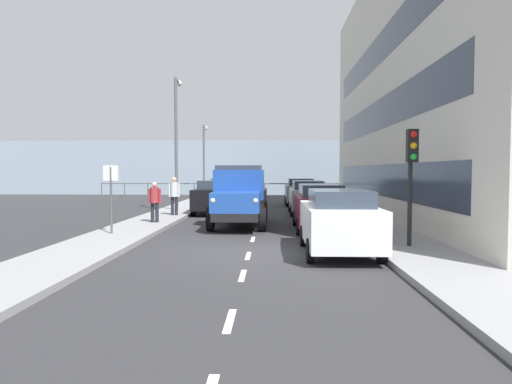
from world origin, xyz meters
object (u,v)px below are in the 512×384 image
car_navy_oppositeside_1 (224,192)px  pedestrian_near_railing (174,193)px  car_white_kerbside_near (339,221)px  lamp_post_far (204,154)px  car_black_oppositeside_0 (214,196)px  street_sign (111,187)px  pedestrian_couple_a (155,199)px  truck_vintage_blue (239,197)px  car_silver_kerbside_2 (307,197)px  lamp_post_promenade (177,132)px  car_grey_kerbside_3 (300,191)px  traffic_light_near (412,162)px  car_maroon_kerbside_1 (320,206)px

car_navy_oppositeside_1 → pedestrian_near_railing: size_ratio=2.44×
pedestrian_near_railing → car_white_kerbside_near: bearing=125.5°
lamp_post_far → car_navy_oppositeside_1: bearing=109.5°
car_black_oppositeside_0 → street_sign: street_sign is taller
car_black_oppositeside_0 → car_navy_oppositeside_1: (-0.00, -5.33, 0.00)m
pedestrian_couple_a → car_black_oppositeside_0: bearing=-107.6°
truck_vintage_blue → pedestrian_near_railing: bearing=-44.2°
car_silver_kerbside_2 → pedestrian_couple_a: bearing=37.5°
lamp_post_promenade → car_grey_kerbside_3: bearing=-144.2°
truck_vintage_blue → pedestrian_couple_a: (3.42, -0.20, -0.08)m
car_grey_kerbside_3 → lamp_post_far: 9.52m
truck_vintage_blue → lamp_post_promenade: 7.91m
lamp_post_promenade → traffic_light_near: bearing=127.5°
pedestrian_near_railing → traffic_light_near: bearing=134.5°
car_black_oppositeside_0 → street_sign: bearing=75.2°
truck_vintage_blue → lamp_post_far: size_ratio=1.02×
traffic_light_near → street_sign: traffic_light_near is taller
car_black_oppositeside_0 → car_silver_kerbside_2: bearing=175.8°
car_maroon_kerbside_1 → car_white_kerbside_near: bearing=90.0°
truck_vintage_blue → lamp_post_promenade: (3.77, -6.23, 3.09)m
car_maroon_kerbside_1 → car_black_oppositeside_0: 8.00m
pedestrian_near_railing → car_black_oppositeside_0: bearing=-123.2°
car_grey_kerbside_3 → lamp_post_promenade: size_ratio=0.60×
car_white_kerbside_near → street_sign: size_ratio=1.81×
car_navy_oppositeside_1 → lamp_post_promenade: bearing=66.2°
lamp_post_far → street_sign: size_ratio=2.47×
car_silver_kerbside_2 → pedestrian_couple_a: size_ratio=2.54×
car_grey_kerbside_3 → lamp_post_far: bearing=-40.1°
car_black_oppositeside_0 → car_grey_kerbside_3: bearing=-130.5°
car_maroon_kerbside_1 → car_grey_kerbside_3: same height
car_maroon_kerbside_1 → car_grey_kerbside_3: size_ratio=1.02×
pedestrian_couple_a → street_sign: 3.40m
car_white_kerbside_near → car_black_oppositeside_0: size_ratio=0.95×
car_black_oppositeside_0 → car_navy_oppositeside_1: bearing=-90.0°
pedestrian_near_railing → street_sign: bearing=83.3°
car_black_oppositeside_0 → pedestrian_couple_a: bearing=72.4°
car_navy_oppositeside_1 → lamp_post_far: lamp_post_far is taller
car_white_kerbside_near → street_sign: bearing=-20.4°
car_grey_kerbside_3 → car_white_kerbside_near: bearing=90.0°
lamp_post_promenade → pedestrian_couple_a: bearing=93.3°
car_maroon_kerbside_1 → truck_vintage_blue: bearing=-15.6°
pedestrian_couple_a → car_grey_kerbside_3: bearing=-120.6°
truck_vintage_blue → street_sign: bearing=37.8°
car_maroon_kerbside_1 → car_silver_kerbside_2: same height
truck_vintage_blue → pedestrian_near_railing: size_ratio=3.18×
car_grey_kerbside_3 → truck_vintage_blue: bearing=74.6°
car_navy_oppositeside_1 → traffic_light_near: bearing=112.8°
car_black_oppositeside_0 → car_maroon_kerbside_1: bearing=126.9°
car_grey_kerbside_3 → traffic_light_near: traffic_light_near is taller
car_maroon_kerbside_1 → street_sign: bearing=17.6°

